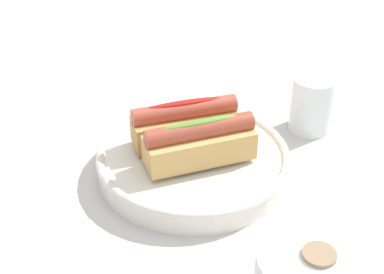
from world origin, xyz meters
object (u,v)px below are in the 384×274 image
at_px(serving_bowl, 192,159).
at_px(hotdog_back, 200,143).
at_px(water_glass, 312,106).
at_px(hotdog_front, 185,123).

distance_m(serving_bowl, hotdog_back, 0.05).
bearing_deg(water_glass, hotdog_front, 1.86).
relative_size(hotdog_back, water_glass, 1.69).
distance_m(serving_bowl, water_glass, 0.22).
relative_size(hotdog_front, water_glass, 1.71).
relative_size(serving_bowl, hotdog_back, 1.80).
height_order(hotdog_back, water_glass, hotdog_back).
bearing_deg(hotdog_back, serving_bowl, -90.22).
bearing_deg(hotdog_front, water_glass, -178.14).
height_order(hotdog_front, hotdog_back, same).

